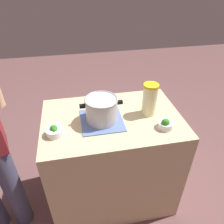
% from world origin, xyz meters
% --- Properties ---
extents(ground_plane, '(8.00, 8.00, 0.00)m').
position_xyz_m(ground_plane, '(0.00, 0.00, 0.00)').
color(ground_plane, brown).
extents(counter_slab, '(1.04, 0.70, 0.92)m').
position_xyz_m(counter_slab, '(0.00, 0.00, 0.46)').
color(counter_slab, tan).
rests_on(counter_slab, ground_plane).
extents(dish_cloth, '(0.30, 0.32, 0.01)m').
position_xyz_m(dish_cloth, '(0.08, 0.02, 0.92)').
color(dish_cloth, '#546CA5').
rests_on(dish_cloth, counter_slab).
extents(cooking_pot, '(0.30, 0.24, 0.18)m').
position_xyz_m(cooking_pot, '(0.08, 0.02, 1.02)').
color(cooking_pot, '#B7B7BC').
rests_on(cooking_pot, dish_cloth).
extents(lemonade_pitcher, '(0.11, 0.11, 0.25)m').
position_xyz_m(lemonade_pitcher, '(-0.28, 0.00, 1.04)').
color(lemonade_pitcher, beige).
rests_on(lemonade_pitcher, counter_slab).
extents(broccoli_bowl_front, '(0.11, 0.11, 0.09)m').
position_xyz_m(broccoli_bowl_front, '(-0.34, 0.19, 0.95)').
color(broccoli_bowl_front, silver).
rests_on(broccoli_bowl_front, counter_slab).
extents(broccoli_bowl_center, '(0.12, 0.12, 0.08)m').
position_xyz_m(broccoli_bowl_center, '(0.42, 0.12, 0.95)').
color(broccoli_bowl_center, silver).
rests_on(broccoli_bowl_center, counter_slab).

